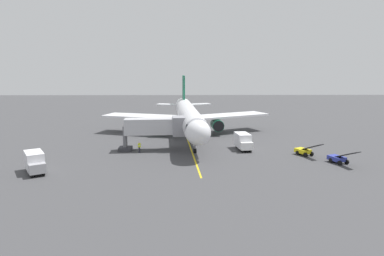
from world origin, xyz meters
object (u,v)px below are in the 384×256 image
(belt_loader_near_nose, at_px, (304,151))
(box_truck_portside, at_px, (243,141))
(jet_bridge, at_px, (160,127))
(ground_crew_marshaller, at_px, (139,147))
(airplane, at_px, (188,116))
(belt_loader_starboard_side, at_px, (338,158))
(box_truck_rear_apron, at_px, (35,162))

(belt_loader_near_nose, height_order, box_truck_portside, box_truck_portside)
(jet_bridge, relative_size, ground_crew_marshaller, 6.72)
(airplane, distance_m, belt_loader_starboard_side, 28.93)
(belt_loader_near_nose, bearing_deg, ground_crew_marshaller, -4.56)
(jet_bridge, bearing_deg, belt_loader_starboard_side, 161.81)
(airplane, bearing_deg, ground_crew_marshaller, 60.10)
(ground_crew_marshaller, height_order, box_truck_rear_apron, box_truck_rear_apron)
(jet_bridge, xyz_separation_m, belt_loader_near_nose, (-22.07, 3.84, -3.05))
(airplane, height_order, box_truck_rear_apron, airplane)
(airplane, distance_m, box_truck_rear_apron, 30.73)
(belt_loader_starboard_side, bearing_deg, jet_bridge, -18.19)
(belt_loader_starboard_side, bearing_deg, airplane, -43.91)
(jet_bridge, bearing_deg, airplane, -111.45)
(jet_bridge, bearing_deg, box_truck_rear_apron, 39.33)
(airplane, xyz_separation_m, ground_crew_marshaller, (7.74, 13.46, -3.12))
(airplane, relative_size, box_truck_portside, 8.39)
(belt_loader_near_nose, distance_m, box_truck_rear_apron, 37.77)
(airplane, height_order, belt_loader_near_nose, airplane)
(ground_crew_marshaller, distance_m, box_truck_rear_apron, 15.51)
(belt_loader_starboard_side, distance_m, box_truck_rear_apron, 40.24)
(belt_loader_near_nose, xyz_separation_m, box_truck_portside, (8.68, -3.78, 0.67))
(box_truck_rear_apron, bearing_deg, box_truck_portside, -156.85)
(airplane, distance_m, ground_crew_marshaller, 15.83)
(belt_loader_near_nose, xyz_separation_m, belt_loader_starboard_side, (-3.21, 4.47, 0.00))
(jet_bridge, relative_size, belt_loader_near_nose, 2.49)
(belt_loader_starboard_side, bearing_deg, belt_loader_near_nose, -54.31)
(box_truck_rear_apron, bearing_deg, airplane, -129.18)
(belt_loader_near_nose, distance_m, box_truck_portside, 9.49)
(belt_loader_near_nose, bearing_deg, belt_loader_starboard_side, 125.69)
(ground_crew_marshaller, bearing_deg, box_truck_rear_apron, 41.53)
(airplane, xyz_separation_m, belt_loader_starboard_side, (-20.71, 19.94, -3.29))
(ground_crew_marshaller, height_order, belt_loader_starboard_side, belt_loader_starboard_side)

